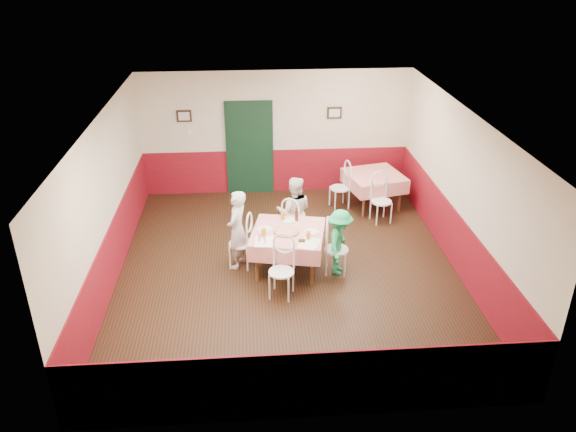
{
  "coord_description": "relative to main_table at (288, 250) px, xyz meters",
  "views": [
    {
      "loc": [
        -0.64,
        -8.57,
        5.31
      ],
      "look_at": [
        0.01,
        0.0,
        1.05
      ],
      "focal_mm": 35.0,
      "sensor_mm": 36.0,
      "label": 1
    }
  ],
  "objects": [
    {
      "name": "chair_second_a",
      "position": [
        1.31,
        2.48,
        0.08
      ],
      "size": [
        0.51,
        0.51,
        0.9
      ],
      "primitive_type": null,
      "rotation": [
        0.0,
        0.0,
        -1.34
      ],
      "color": "white",
      "rests_on": "ground"
    },
    {
      "name": "glass_a",
      "position": [
        -0.43,
        -0.17,
        0.46
      ],
      "size": [
        0.1,
        0.1,
        0.15
      ],
      "primitive_type": "cylinder",
      "rotation": [
        0.0,
        0.0,
        -0.2
      ],
      "color": "#BF7219",
      "rests_on": "main_table"
    },
    {
      "name": "wainscot_front",
      "position": [
        -0.01,
        -3.49,
        0.12
      ],
      "size": [
        6.0,
        0.03,
        1.0
      ],
      "primitive_type": "cube",
      "color": "maroon",
      "rests_on": "ground"
    },
    {
      "name": "diner_left",
      "position": [
        -0.88,
        0.18,
        0.35
      ],
      "size": [
        0.52,
        0.62,
        1.45
      ],
      "primitive_type": "imported",
      "rotation": [
        0.0,
        0.0,
        -1.94
      ],
      "color": "gray",
      "rests_on": "ground"
    },
    {
      "name": "right_wall",
      "position": [
        2.99,
        -0.0,
        1.02
      ],
      "size": [
        0.1,
        7.0,
        2.8
      ],
      "primitive_type": "cube",
      "color": "beige",
      "rests_on": "ground"
    },
    {
      "name": "plate_far",
      "position": [
        0.06,
        0.39,
        0.39
      ],
      "size": [
        0.3,
        0.3,
        0.01
      ],
      "primitive_type": "cylinder",
      "rotation": [
        0.0,
        0.0,
        -0.2
      ],
      "color": "white",
      "rests_on": "main_table"
    },
    {
      "name": "second_table",
      "position": [
        2.06,
        2.48,
        0.0
      ],
      "size": [
        1.35,
        1.35,
        0.77
      ],
      "primitive_type": "cube",
      "rotation": [
        0.0,
        0.0,
        0.23
      ],
      "color": "red",
      "rests_on": "ground"
    },
    {
      "name": "picture_right",
      "position": [
        1.29,
        3.45,
        1.48
      ],
      "size": [
        0.32,
        0.03,
        0.26
      ],
      "primitive_type": "cube",
      "color": "black",
      "rests_on": "back_wall"
    },
    {
      "name": "chair_second_b",
      "position": [
        2.06,
        1.73,
        0.08
      ],
      "size": [
        0.51,
        0.51,
        0.9
      ],
      "primitive_type": null,
      "rotation": [
        0.0,
        0.0,
        0.23
      ],
      "color": "white",
      "rests_on": "ground"
    },
    {
      "name": "shaker_c",
      "position": [
        -0.5,
        -0.27,
        0.43
      ],
      "size": [
        0.04,
        0.04,
        0.09
      ],
      "primitive_type": "cylinder",
      "rotation": [
        0.0,
        0.0,
        -0.2
      ],
      "color": "#B23319",
      "rests_on": "main_table"
    },
    {
      "name": "wainscot_right",
      "position": [
        2.98,
        -0.0,
        0.12
      ],
      "size": [
        0.03,
        7.0,
        1.0
      ],
      "primitive_type": "cube",
      "color": "maroon",
      "rests_on": "ground"
    },
    {
      "name": "floor",
      "position": [
        -0.01,
        -0.0,
        -0.38
      ],
      "size": [
        7.0,
        7.0,
        0.0
      ],
      "primitive_type": "plane",
      "color": "black",
      "rests_on": "ground"
    },
    {
      "name": "diner_far",
      "position": [
        0.18,
        0.88,
        0.32
      ],
      "size": [
        0.72,
        0.58,
        1.39
      ],
      "primitive_type": "imported",
      "rotation": [
        0.0,
        0.0,
        3.05
      ],
      "color": "gray",
      "rests_on": "ground"
    },
    {
      "name": "left_wall",
      "position": [
        -3.01,
        -0.0,
        1.02
      ],
      "size": [
        0.1,
        7.0,
        2.8
      ],
      "primitive_type": "cube",
      "color": "beige",
      "rests_on": "ground"
    },
    {
      "name": "plate_right",
      "position": [
        0.4,
        -0.07,
        0.39
      ],
      "size": [
        0.3,
        0.3,
        0.01
      ],
      "primitive_type": "cylinder",
      "rotation": [
        0.0,
        0.0,
        -0.2
      ],
      "color": "white",
      "rests_on": "main_table"
    },
    {
      "name": "picture_left",
      "position": [
        -2.01,
        3.45,
        1.48
      ],
      "size": [
        0.32,
        0.03,
        0.26
      ],
      "primitive_type": "cube",
      "color": "black",
      "rests_on": "back_wall"
    },
    {
      "name": "pizza",
      "position": [
        -0.03,
        -0.05,
        0.4
      ],
      "size": [
        0.5,
        0.5,
        0.03
      ],
      "primitive_type": "cylinder",
      "rotation": [
        0.0,
        0.0,
        -0.2
      ],
      "color": "#B74723",
      "rests_on": "main_table"
    },
    {
      "name": "front_wall",
      "position": [
        -0.01,
        -3.5,
        1.02
      ],
      "size": [
        6.0,
        0.1,
        2.8
      ],
      "primitive_type": "cube",
      "color": "beige",
      "rests_on": "ground"
    },
    {
      "name": "back_wall",
      "position": [
        -0.01,
        3.5,
        1.02
      ],
      "size": [
        6.0,
        0.1,
        2.8
      ],
      "primitive_type": "cube",
      "color": "beige",
      "rests_on": "ground"
    },
    {
      "name": "shaker_a",
      "position": [
        -0.51,
        -0.35,
        0.43
      ],
      "size": [
        0.04,
        0.04,
        0.09
      ],
      "primitive_type": "cylinder",
      "rotation": [
        0.0,
        0.0,
        -0.2
      ],
      "color": "silver",
      "rests_on": "main_table"
    },
    {
      "name": "wallet",
      "position": [
        0.2,
        -0.38,
        0.4
      ],
      "size": [
        0.13,
        0.11,
        0.02
      ],
      "primitive_type": "cube",
      "rotation": [
        0.0,
        0.0,
        -0.2
      ],
      "color": "black",
      "rests_on": "main_table"
    },
    {
      "name": "door",
      "position": [
        -0.61,
        3.45,
        0.68
      ],
      "size": [
        0.96,
        0.06,
        2.1
      ],
      "primitive_type": "cube",
      "color": "black",
      "rests_on": "ground"
    },
    {
      "name": "chair_near",
      "position": [
        -0.17,
        -0.83,
        0.08
      ],
      "size": [
        0.53,
        0.53,
        0.9
      ],
      "primitive_type": null,
      "rotation": [
        0.0,
        0.0,
        -0.31
      ],
      "color": "white",
      "rests_on": "ground"
    },
    {
      "name": "thermostat",
      "position": [
        -1.91,
        3.45,
        1.12
      ],
      "size": [
        0.1,
        0.03,
        0.1
      ],
      "primitive_type": "cube",
      "color": "white",
      "rests_on": "back_wall"
    },
    {
      "name": "main_table",
      "position": [
        0.0,
        0.0,
        0.0
      ],
      "size": [
        1.44,
        1.44,
        0.77
      ],
      "primitive_type": "cube",
      "rotation": [
        0.0,
        0.0,
        -0.2
      ],
      "color": "red",
      "rests_on": "ground"
    },
    {
      "name": "plate_left",
      "position": [
        -0.41,
        0.1,
        0.39
      ],
      "size": [
        0.3,
        0.3,
        0.01
      ],
      "primitive_type": "cylinder",
      "rotation": [
        0.0,
        0.0,
        -0.2
      ],
      "color": "white",
      "rests_on": "main_table"
    },
    {
      "name": "wainscot_left",
      "position": [
        -2.99,
        -0.0,
        0.12
      ],
      "size": [
        0.03,
        7.0,
        1.0
      ],
      "primitive_type": "cube",
      "color": "maroon",
      "rests_on": "ground"
    },
    {
      "name": "ceiling",
      "position": [
        -0.01,
        -0.0,
        2.42
      ],
      "size": [
        7.0,
        7.0,
        0.0
      ],
      "primitive_type": "plane",
      "color": "white",
      "rests_on": "back_wall"
    },
    {
      "name": "beer_bottle",
      "position": [
        0.18,
        0.38,
        0.5
      ],
      "size": [
        0.07,
        0.07,
        0.23
      ],
      "primitive_type": "cylinder",
      "rotation": [
        0.0,
        0.0,
        -0.2
      ],
      "color": "#381C0A",
      "rests_on": "main_table"
    },
    {
      "name": "shaker_b",
      "position": [
        -0.42,
        -0.4,
        0.43
      ],
      "size": [
        0.04,
        0.04,
        0.09
      ],
      "primitive_type": "cylinder",
      "rotation": [
        0.0,
        0.0,
        -0.2
      ],
      "color": "silver",
      "rests_on": "main_table"
    },
    {
      "name": "menu_right",
      "position": [
        0.32,
        -0.47,
        0.39
      ],
      "size": [
        0.44,
        0.49,
        0.0
      ],
      "primitive_type": "cube",
      "rotation": [
        0.0,
        0.0,
        -0.41
      ],
      "color": "white",
      "rests_on": "main_table"
    },
    {
      "name": "chair_far",
      "position": [
        0.17,
        0.83,
        0.08
      ],
      "size": [
        0.56,
        0.56,
        0.9
      ],
      "primitive_type": null,
      "rotation": [
        0.0,
        0.0,
        2.68
      ],
      "color": "white",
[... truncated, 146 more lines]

